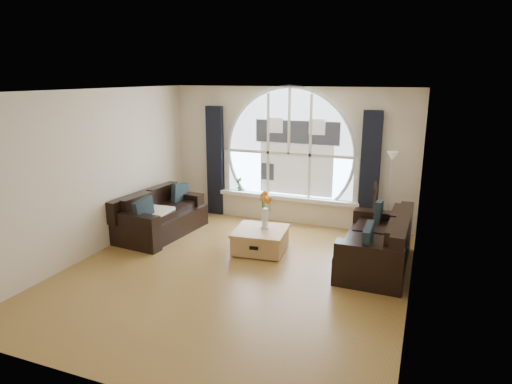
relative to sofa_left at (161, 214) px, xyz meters
name	(u,v)px	position (x,y,z in m)	size (l,w,h in m)	color
ground	(234,273)	(1.98, -1.08, -0.40)	(5.00, 5.50, 0.01)	brown
ceiling	(232,91)	(1.98, -1.08, 2.30)	(5.00, 5.50, 0.01)	silver
wall_back	(290,156)	(1.98, 1.67, 0.95)	(5.00, 0.01, 2.70)	beige
wall_front	(106,257)	(1.98, -3.83, 0.95)	(5.00, 0.01, 2.70)	beige
wall_left	(94,173)	(-0.52, -1.08, 0.95)	(0.01, 5.50, 2.70)	beige
wall_right	(417,204)	(4.48, -1.08, 0.95)	(0.01, 5.50, 2.70)	beige
attic_slope	(398,122)	(4.18, -1.08, 1.95)	(0.92, 5.50, 0.72)	silver
arched_window	(289,142)	(1.98, 1.64, 1.23)	(2.60, 0.06, 2.15)	silver
window_sill	(287,197)	(1.98, 1.57, 0.11)	(2.90, 0.22, 0.08)	white
window_frame	(289,142)	(1.98, 1.61, 1.23)	(2.76, 0.08, 2.15)	white
neighbor_house	(296,149)	(2.13, 1.62, 1.10)	(1.70, 0.02, 1.50)	silver
curtain_left	(215,161)	(0.38, 1.55, 0.75)	(0.35, 0.12, 2.30)	black
curtain_right	(370,173)	(3.58, 1.55, 0.75)	(0.35, 0.12, 2.30)	black
sofa_left	(161,214)	(0.00, 0.00, 0.00)	(0.90, 1.80, 0.80)	black
sofa_right	(376,242)	(3.92, -0.04, 0.00)	(0.95, 1.89, 0.84)	black
coffee_chest	(260,239)	(2.03, -0.11, -0.19)	(0.86, 0.86, 0.42)	#AB8048
throw_blanket	(154,213)	(0.05, -0.29, 0.10)	(0.55, 0.55, 0.10)	silver
vase_flowers	(265,206)	(2.07, -0.01, 0.37)	(0.24, 0.24, 0.70)	white
floor_lamp	(389,195)	(3.96, 1.38, 0.40)	(0.24, 0.24, 1.60)	#B2B2B2
guitar	(374,209)	(3.73, 1.33, 0.13)	(0.36, 0.24, 1.06)	brown
potted_plant	(239,184)	(0.91, 1.57, 0.29)	(0.15, 0.10, 0.29)	#1E6023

